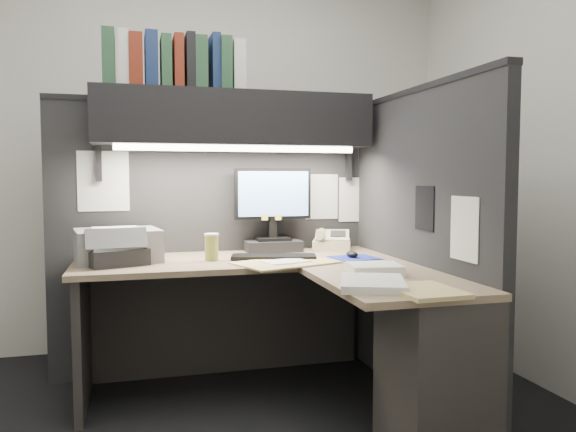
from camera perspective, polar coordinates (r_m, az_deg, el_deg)
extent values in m
cube|color=silver|center=(3.96, -9.09, 6.49)|extent=(3.50, 0.04, 2.70)
cube|color=silver|center=(1.04, 9.28, 13.66)|extent=(3.50, 0.04, 2.70)
cube|color=silver|center=(3.27, 26.71, 6.66)|extent=(0.04, 3.00, 2.70)
cube|color=black|center=(3.42, -7.47, -2.32)|extent=(1.90, 0.06, 1.60)
cube|color=black|center=(2.99, 12.94, -3.29)|extent=(0.06, 1.50, 1.60)
cube|color=#998161|center=(3.08, -5.23, -4.60)|extent=(1.70, 0.68, 0.03)
cube|color=#998161|center=(2.52, 10.40, -6.57)|extent=(0.60, 0.85, 0.03)
cube|color=#2E2A28|center=(3.44, -6.07, -9.89)|extent=(1.61, 0.02, 0.70)
cube|color=#2E2A28|center=(3.12, -20.13, -11.57)|extent=(0.04, 0.61, 0.70)
cube|color=#2E2A28|center=(2.47, 14.81, -15.66)|extent=(0.38, 0.40, 0.70)
cube|color=black|center=(3.25, -5.47, 9.74)|extent=(1.55, 0.34, 0.30)
cylinder|color=white|center=(3.10, -5.01, 6.87)|extent=(1.32, 0.04, 0.04)
cube|color=black|center=(3.37, -1.55, -3.04)|extent=(0.33, 0.21, 0.06)
cube|color=black|center=(3.35, -1.56, -1.25)|extent=(0.05, 0.04, 0.11)
cube|color=black|center=(3.34, -1.54, 2.28)|extent=(0.46, 0.04, 0.30)
cube|color=#699CE7|center=(3.32, -1.47, 2.27)|extent=(0.42, 0.01, 0.27)
cube|color=black|center=(3.05, -1.45, -4.18)|extent=(0.48, 0.26, 0.02)
cube|color=navy|center=(3.10, 6.81, -4.24)|extent=(0.26, 0.24, 0.00)
ellipsoid|color=black|center=(3.10, 6.53, -3.87)|extent=(0.06, 0.09, 0.03)
cube|color=beige|center=(3.46, 4.46, -2.62)|extent=(0.30, 0.30, 0.09)
cylinder|color=#AEA745|center=(3.01, -7.77, -3.24)|extent=(0.07, 0.07, 0.13)
cube|color=gray|center=(3.10, -16.91, -2.85)|extent=(0.47, 0.42, 0.17)
cube|color=black|center=(2.97, -17.09, -3.96)|extent=(0.34, 0.31, 0.08)
cube|color=tan|center=(2.89, -0.24, -4.77)|extent=(0.57, 0.47, 0.01)
cube|color=white|center=(2.62, 8.80, -5.33)|extent=(0.26, 0.23, 0.04)
cube|color=white|center=(2.30, 8.57, -6.78)|extent=(0.35, 0.39, 0.03)
cube|color=tan|center=(2.22, 13.77, -7.41)|extent=(0.24, 0.31, 0.02)
cube|color=#24482E|center=(3.23, -17.75, 14.92)|extent=(0.07, 0.22, 0.29)
cube|color=silver|center=(3.25, -16.36, 14.90)|extent=(0.05, 0.22, 0.29)
cube|color=maroon|center=(3.23, -15.22, 14.82)|extent=(0.07, 0.22, 0.28)
cube|color=navy|center=(3.26, -13.73, 14.95)|extent=(0.07, 0.22, 0.30)
cube|color=#24482E|center=(3.26, -12.31, 14.84)|extent=(0.06, 0.22, 0.28)
cube|color=maroon|center=(3.27, -11.12, 14.91)|extent=(0.05, 0.22, 0.29)
cube|color=black|center=(3.27, -9.99, 15.00)|extent=(0.05, 0.22, 0.30)
cube|color=#24482E|center=(3.27, -8.91, 14.87)|extent=(0.07, 0.22, 0.29)
cube|color=navy|center=(3.29, -7.53, 15.00)|extent=(0.05, 0.22, 0.31)
cube|color=#24482E|center=(3.28, -6.45, 14.91)|extent=(0.06, 0.22, 0.29)
cube|color=silver|center=(3.30, -5.24, 14.74)|extent=(0.07, 0.22, 0.28)
cube|color=white|center=(3.52, 3.45, 1.97)|extent=(0.21, 0.00, 0.28)
cube|color=white|center=(3.60, 6.77, 1.67)|extent=(0.21, 0.00, 0.28)
cube|color=white|center=(3.34, -18.25, 3.38)|extent=(0.28, 0.00, 0.34)
cube|color=black|center=(2.84, 13.69, 0.77)|extent=(0.00, 0.18, 0.22)
cube|color=white|center=(2.54, 17.47, -1.24)|extent=(0.00, 0.21, 0.28)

